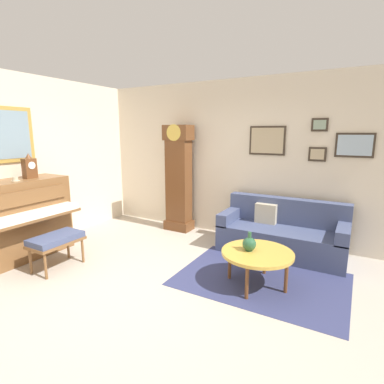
% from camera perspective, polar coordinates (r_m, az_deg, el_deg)
% --- Properties ---
extents(ground_plane, '(6.40, 6.00, 0.10)m').
position_cam_1_polar(ground_plane, '(3.96, -8.24, -18.07)').
color(ground_plane, '#B2A899').
extents(wall_left, '(0.13, 4.90, 2.80)m').
position_cam_1_polar(wall_left, '(5.48, -30.89, 4.76)').
color(wall_left, beige).
rests_on(wall_left, ground_plane).
extents(wall_back, '(5.30, 0.13, 2.80)m').
position_cam_1_polar(wall_back, '(5.55, 6.84, 6.28)').
color(wall_back, beige).
rests_on(wall_back, ground_plane).
extents(area_rug, '(2.10, 1.50, 0.01)m').
position_cam_1_polar(area_rug, '(4.15, 13.03, -15.93)').
color(area_rug, navy).
rests_on(area_rug, ground_plane).
extents(piano, '(0.87, 1.44, 1.20)m').
position_cam_1_polar(piano, '(5.18, -30.21, -4.54)').
color(piano, brown).
rests_on(piano, ground_plane).
extents(piano_bench, '(0.42, 0.70, 0.48)m').
position_cam_1_polar(piano_bench, '(4.62, -24.51, -8.41)').
color(piano_bench, brown).
rests_on(piano_bench, ground_plane).
extents(grandfather_clock, '(0.52, 0.34, 2.03)m').
position_cam_1_polar(grandfather_clock, '(5.74, -2.57, 2.09)').
color(grandfather_clock, brown).
rests_on(grandfather_clock, ground_plane).
extents(couch, '(1.90, 0.80, 0.84)m').
position_cam_1_polar(couch, '(4.98, 16.80, -7.60)').
color(couch, '#424C70').
rests_on(couch, ground_plane).
extents(coffee_table, '(0.88, 0.88, 0.45)m').
position_cam_1_polar(coffee_table, '(3.83, 12.38, -11.49)').
color(coffee_table, gold).
rests_on(coffee_table, ground_plane).
extents(mantel_clock, '(0.13, 0.18, 0.38)m').
position_cam_1_polar(mantel_clock, '(5.18, -28.63, 4.21)').
color(mantel_clock, brown).
rests_on(mantel_clock, piano).
extents(teacup, '(0.12, 0.12, 0.06)m').
position_cam_1_polar(teacup, '(4.99, -30.68, 2.08)').
color(teacup, beige).
rests_on(teacup, piano).
extents(green_jug, '(0.17, 0.17, 0.24)m').
position_cam_1_polar(green_jug, '(3.80, 10.89, -9.70)').
color(green_jug, '#234C33').
rests_on(green_jug, coffee_table).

